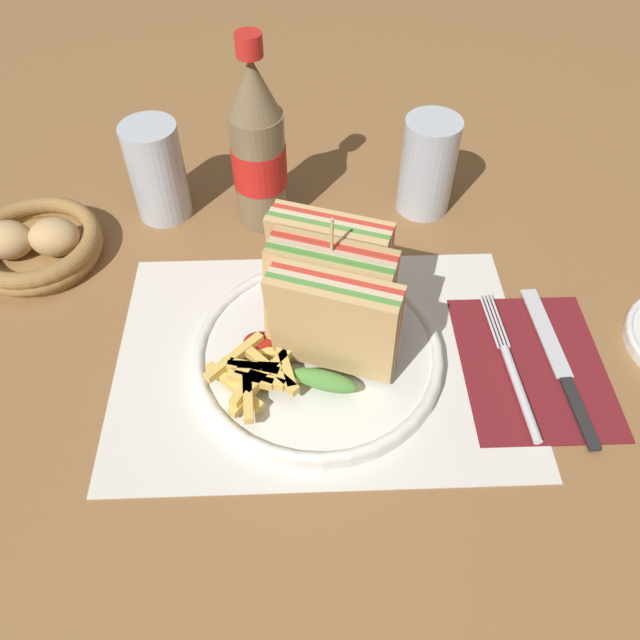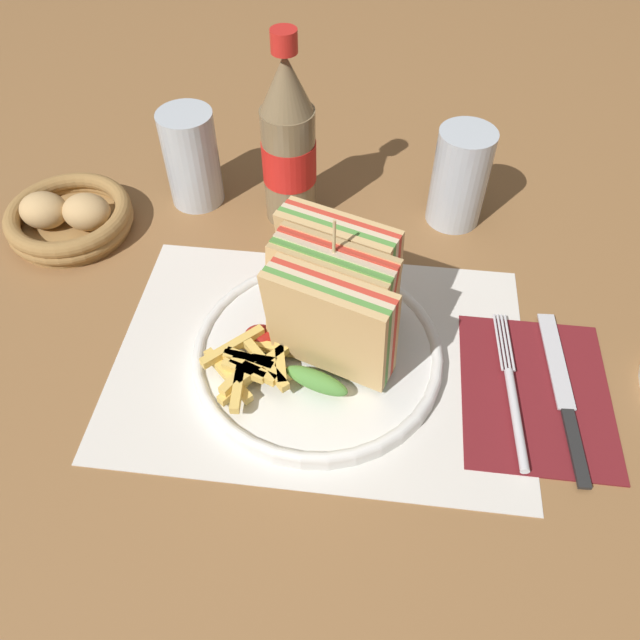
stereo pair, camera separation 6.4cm
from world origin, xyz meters
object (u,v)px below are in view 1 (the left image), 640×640
object	(u,v)px
fork	(517,376)
glass_near	(429,171)
plate_main	(321,353)
club_sandwich	(334,297)
glass_far	(161,177)
knife	(562,364)
coke_bottle_near	(260,149)
bread_basket	(38,245)

from	to	relation	value
fork	glass_near	bearing A→B (deg)	97.63
plate_main	glass_near	size ratio (longest dim) A/B	2.07
club_sandwich	fork	world-z (taller)	club_sandwich
club_sandwich	glass_near	world-z (taller)	club_sandwich
fork	glass_far	xyz separation A→B (m)	(-0.39, 0.28, 0.05)
club_sandwich	knife	size ratio (longest dim) A/B	0.85
plate_main	club_sandwich	size ratio (longest dim) A/B	1.47
knife	coke_bottle_near	size ratio (longest dim) A/B	0.87
knife	bread_basket	xyz separation A→B (m)	(-0.58, 0.19, 0.02)
club_sandwich	coke_bottle_near	xyz separation A→B (m)	(-0.08, 0.22, 0.02)
club_sandwich	glass_far	distance (m)	0.31
knife	glass_near	size ratio (longest dim) A/B	1.65
club_sandwich	glass_far	size ratio (longest dim) A/B	1.41
knife	coke_bottle_near	xyz separation A→B (m)	(-0.31, 0.25, 0.10)
club_sandwich	coke_bottle_near	world-z (taller)	coke_bottle_near
coke_bottle_near	glass_near	bearing A→B (deg)	4.57
plate_main	bread_basket	world-z (taller)	bread_basket
fork	knife	world-z (taller)	fork
fork	club_sandwich	bearing A→B (deg)	161.24
glass_near	knife	bearing A→B (deg)	-68.60
plate_main	glass_near	bearing A→B (deg)	59.79
knife	glass_far	world-z (taller)	glass_far
glass_far	glass_near	bearing A→B (deg)	-0.01
fork	coke_bottle_near	xyz separation A→B (m)	(-0.26, 0.27, 0.09)
fork	bread_basket	size ratio (longest dim) A/B	1.23
glass_near	bread_basket	size ratio (longest dim) A/B	0.81
club_sandwich	bread_basket	size ratio (longest dim) A/B	1.15
glass_far	bread_basket	bearing A→B (deg)	-149.78
coke_bottle_near	bread_basket	distance (m)	0.29
club_sandwich	plate_main	bearing A→B (deg)	-128.81
knife	glass_far	size ratio (longest dim) A/B	1.65
knife	glass_far	bearing A→B (deg)	145.51
plate_main	knife	distance (m)	0.25
knife	glass_near	xyz separation A→B (m)	(-0.11, 0.27, 0.05)
plate_main	coke_bottle_near	bearing A→B (deg)	105.13
club_sandwich	coke_bottle_near	size ratio (longest dim) A/B	0.74
plate_main	glass_near	world-z (taller)	glass_near
fork	glass_near	size ratio (longest dim) A/B	1.51
club_sandwich	coke_bottle_near	bearing A→B (deg)	109.43
plate_main	glass_near	distance (m)	0.29
knife	coke_bottle_near	world-z (taller)	coke_bottle_near
coke_bottle_near	glass_far	distance (m)	0.14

